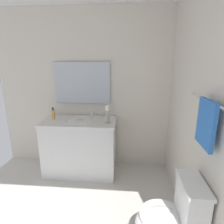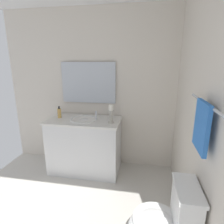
{
  "view_description": "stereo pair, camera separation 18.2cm",
  "coord_description": "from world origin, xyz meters",
  "px_view_note": "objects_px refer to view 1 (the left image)",
  "views": [
    {
      "loc": [
        1.66,
        0.69,
        1.67
      ],
      "look_at": [
        -0.28,
        0.52,
        1.14
      ],
      "focal_mm": 29.74,
      "sensor_mm": 36.0,
      "label": 1
    },
    {
      "loc": [
        1.64,
        0.87,
        1.67
      ],
      "look_at": [
        -0.28,
        0.52,
        1.14
      ],
      "focal_mm": 29.74,
      "sensor_mm": 36.0,
      "label": 2
    }
  ],
  "objects_px": {
    "sink_basin": "(79,123)",
    "towel_near_vanity": "(206,124)",
    "candle_holder_tall": "(108,114)",
    "toilet": "(170,220)",
    "vanity_cabinet": "(81,146)",
    "towel_bar": "(212,103)",
    "mirror": "(82,83)",
    "soap_bottle": "(53,114)"
  },
  "relations": [
    {
      "from": "candle_holder_tall",
      "to": "vanity_cabinet",
      "type": "bearing_deg",
      "value": -100.39
    },
    {
      "from": "towel_near_vanity",
      "to": "toilet",
      "type": "bearing_deg",
      "value": -75.83
    },
    {
      "from": "toilet",
      "to": "towel_bar",
      "type": "xyz_separation_m",
      "value": [
        -0.05,
        0.22,
        1.02
      ]
    },
    {
      "from": "vanity_cabinet",
      "to": "mirror",
      "type": "distance_m",
      "value": 0.97
    },
    {
      "from": "soap_bottle",
      "to": "towel_near_vanity",
      "type": "bearing_deg",
      "value": 54.54
    },
    {
      "from": "towel_bar",
      "to": "towel_near_vanity",
      "type": "distance_m",
      "value": 0.16
    },
    {
      "from": "soap_bottle",
      "to": "towel_bar",
      "type": "height_order",
      "value": "towel_bar"
    },
    {
      "from": "mirror",
      "to": "candle_holder_tall",
      "type": "relative_size",
      "value": 3.36
    },
    {
      "from": "mirror",
      "to": "toilet",
      "type": "height_order",
      "value": "mirror"
    },
    {
      "from": "sink_basin",
      "to": "candle_holder_tall",
      "type": "relative_size",
      "value": 1.57
    },
    {
      "from": "candle_holder_tall",
      "to": "toilet",
      "type": "distance_m",
      "value": 1.46
    },
    {
      "from": "sink_basin",
      "to": "towel_bar",
      "type": "height_order",
      "value": "towel_bar"
    },
    {
      "from": "toilet",
      "to": "towel_bar",
      "type": "height_order",
      "value": "towel_bar"
    },
    {
      "from": "sink_basin",
      "to": "toilet",
      "type": "bearing_deg",
      "value": 41.52
    },
    {
      "from": "candle_holder_tall",
      "to": "soap_bottle",
      "type": "distance_m",
      "value": 0.84
    },
    {
      "from": "toilet",
      "to": "towel_near_vanity",
      "type": "height_order",
      "value": "towel_near_vanity"
    },
    {
      "from": "sink_basin",
      "to": "soap_bottle",
      "type": "xyz_separation_m",
      "value": [
        -0.03,
        -0.4,
        0.11
      ]
    },
    {
      "from": "towel_bar",
      "to": "vanity_cabinet",
      "type": "bearing_deg",
      "value": -131.9
    },
    {
      "from": "soap_bottle",
      "to": "towel_bar",
      "type": "bearing_deg",
      "value": 54.82
    },
    {
      "from": "candle_holder_tall",
      "to": "soap_bottle",
      "type": "xyz_separation_m",
      "value": [
        -0.11,
        -0.83,
        -0.06
      ]
    },
    {
      "from": "vanity_cabinet",
      "to": "towel_bar",
      "type": "relative_size",
      "value": 1.32
    },
    {
      "from": "vanity_cabinet",
      "to": "towel_bar",
      "type": "height_order",
      "value": "towel_bar"
    },
    {
      "from": "vanity_cabinet",
      "to": "soap_bottle",
      "type": "distance_m",
      "value": 0.63
    },
    {
      "from": "candle_holder_tall",
      "to": "soap_bottle",
      "type": "bearing_deg",
      "value": -97.46
    },
    {
      "from": "vanity_cabinet",
      "to": "candle_holder_tall",
      "type": "distance_m",
      "value": 0.7
    },
    {
      "from": "sink_basin",
      "to": "towel_near_vanity",
      "type": "height_order",
      "value": "towel_near_vanity"
    },
    {
      "from": "vanity_cabinet",
      "to": "towel_bar",
      "type": "xyz_separation_m",
      "value": [
        1.17,
        1.31,
        0.96
      ]
    },
    {
      "from": "sink_basin",
      "to": "towel_bar",
      "type": "bearing_deg",
      "value": 48.08
    },
    {
      "from": "candle_holder_tall",
      "to": "towel_near_vanity",
      "type": "xyz_separation_m",
      "value": [
        1.1,
        0.86,
        0.25
      ]
    },
    {
      "from": "vanity_cabinet",
      "to": "towel_near_vanity",
      "type": "height_order",
      "value": "towel_near_vanity"
    },
    {
      "from": "candle_holder_tall",
      "to": "towel_bar",
      "type": "distance_m",
      "value": 1.46
    },
    {
      "from": "mirror",
      "to": "candle_holder_tall",
      "type": "distance_m",
      "value": 0.67
    },
    {
      "from": "mirror",
      "to": "towel_near_vanity",
      "type": "bearing_deg",
      "value": 41.59
    },
    {
      "from": "candle_holder_tall",
      "to": "toilet",
      "type": "height_order",
      "value": "candle_holder_tall"
    },
    {
      "from": "soap_bottle",
      "to": "toilet",
      "type": "xyz_separation_m",
      "value": [
        1.26,
        1.49,
        -0.55
      ]
    },
    {
      "from": "mirror",
      "to": "candle_holder_tall",
      "type": "height_order",
      "value": "mirror"
    },
    {
      "from": "candle_holder_tall",
      "to": "mirror",
      "type": "bearing_deg",
      "value": -130.0
    },
    {
      "from": "sink_basin",
      "to": "towel_near_vanity",
      "type": "relative_size",
      "value": 1.11
    },
    {
      "from": "towel_bar",
      "to": "soap_bottle",
      "type": "bearing_deg",
      "value": -125.18
    },
    {
      "from": "soap_bottle",
      "to": "mirror",
      "type": "bearing_deg",
      "value": 122.02
    },
    {
      "from": "towel_bar",
      "to": "towel_near_vanity",
      "type": "xyz_separation_m",
      "value": [
        0.0,
        -0.02,
        -0.16
      ]
    },
    {
      "from": "sink_basin",
      "to": "candle_holder_tall",
      "type": "distance_m",
      "value": 0.47
    }
  ]
}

